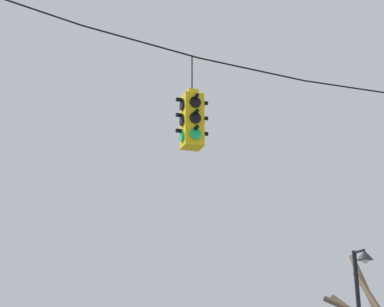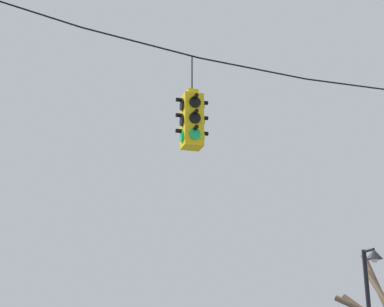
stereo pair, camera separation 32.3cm
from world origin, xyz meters
name	(u,v)px [view 1 (the left image)]	position (x,y,z in m)	size (l,w,h in m)	color
span_wire	(351,75)	(0.00, 0.47, 7.15)	(14.87, 0.03, 0.87)	black
traffic_light_near_right_pole	(192,120)	(-3.32, 0.47, 5.78)	(0.58, 0.58, 1.74)	yellow
street_lamp	(363,298)	(2.98, 5.17, 3.25)	(0.43, 0.76, 4.53)	black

